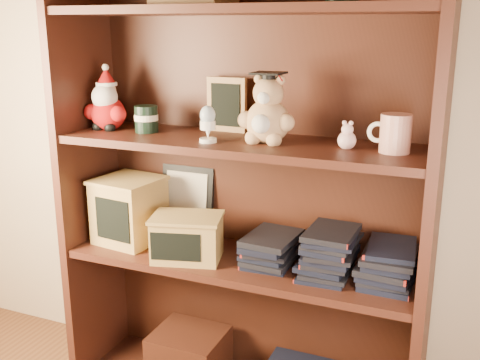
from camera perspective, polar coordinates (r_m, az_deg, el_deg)
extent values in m
cube|color=#C9B291|center=(1.88, 3.79, 14.08)|extent=(3.00, 0.04, 2.50)
cube|color=#3F1C12|center=(2.07, -15.07, 1.13)|extent=(0.03, 0.35, 1.60)
cube|color=#3F1C12|center=(1.66, 19.01, -2.75)|extent=(0.03, 0.35, 1.60)
cube|color=#3A190F|center=(1.93, 1.90, 0.63)|extent=(1.20, 0.02, 1.60)
cube|color=#3F1C12|center=(1.72, 0.00, 16.91)|extent=(1.14, 0.33, 0.02)
cube|color=#3A190F|center=(2.14, -5.18, -17.27)|extent=(0.25, 0.22, 0.18)
cube|color=#3F1C12|center=(1.87, 0.00, -8.36)|extent=(1.14, 0.33, 0.02)
cube|color=#3F1C12|center=(1.75, 0.00, 3.71)|extent=(1.14, 0.33, 0.02)
sphere|color=#A50F0F|center=(1.98, -13.23, 6.59)|extent=(0.12, 0.12, 0.12)
sphere|color=#A50F0F|center=(1.99, -14.82, 6.70)|extent=(0.05, 0.05, 0.05)
sphere|color=#A50F0F|center=(1.93, -12.29, 6.59)|extent=(0.05, 0.05, 0.05)
sphere|color=black|center=(1.98, -14.23, 5.29)|extent=(0.04, 0.04, 0.04)
sphere|color=black|center=(1.95, -13.08, 5.22)|extent=(0.04, 0.04, 0.04)
sphere|color=white|center=(1.96, -13.59, 8.21)|extent=(0.09, 0.09, 0.09)
sphere|color=#D8B293|center=(1.97, -13.37, 8.82)|extent=(0.06, 0.06, 0.06)
cone|color=#A50F0F|center=(1.96, -13.46, 10.23)|extent=(0.07, 0.07, 0.06)
sphere|color=white|center=(1.96, -13.51, 11.07)|extent=(0.02, 0.02, 0.02)
cylinder|color=white|center=(1.97, -13.41, 9.47)|extent=(0.07, 0.07, 0.01)
cylinder|color=black|center=(1.90, -9.49, 6.13)|extent=(0.08, 0.08, 0.09)
cylinder|color=beige|center=(1.89, -9.50, 6.30)|extent=(0.08, 0.08, 0.02)
cube|color=#9E7547|center=(1.88, -1.35, 7.66)|extent=(0.14, 0.03, 0.18)
cube|color=black|center=(1.87, -1.49, 7.62)|extent=(0.11, 0.01, 0.14)
cube|color=#9E7547|center=(1.91, -0.97, 5.55)|extent=(0.06, 0.06, 0.01)
cylinder|color=white|center=(1.71, -3.26, 4.05)|extent=(0.05, 0.05, 0.01)
cone|color=white|center=(1.71, -3.28, 4.82)|extent=(0.02, 0.02, 0.04)
cylinder|color=white|center=(1.70, -3.29, 5.59)|extent=(0.05, 0.05, 0.03)
ellipsoid|color=#ABBFCF|center=(1.70, -3.30, 6.58)|extent=(0.05, 0.05, 0.06)
sphere|color=tan|center=(1.70, 2.85, 5.93)|extent=(0.13, 0.13, 0.13)
sphere|color=white|center=(1.65, 2.16, 5.73)|extent=(0.06, 0.06, 0.06)
sphere|color=tan|center=(1.71, 0.65, 6.13)|extent=(0.05, 0.05, 0.05)
sphere|color=tan|center=(1.67, 4.65, 5.84)|extent=(0.05, 0.05, 0.05)
sphere|color=tan|center=(1.69, 1.31, 4.30)|extent=(0.05, 0.05, 0.05)
sphere|color=tan|center=(1.67, 3.46, 4.12)|extent=(0.05, 0.05, 0.05)
sphere|color=tan|center=(1.69, 2.89, 8.82)|extent=(0.09, 0.09, 0.09)
sphere|color=white|center=(1.66, 2.42, 8.35)|extent=(0.04, 0.04, 0.04)
sphere|color=tan|center=(1.71, 1.94, 10.19)|extent=(0.03, 0.03, 0.03)
sphere|color=tan|center=(1.69, 4.11, 10.09)|extent=(0.03, 0.03, 0.03)
cylinder|color=black|center=(1.69, 2.91, 10.44)|extent=(0.04, 0.04, 0.02)
cube|color=black|center=(1.69, 2.92, 10.80)|extent=(0.09, 0.09, 0.01)
cylinder|color=#A50F0F|center=(1.66, 4.11, 10.32)|extent=(0.00, 0.04, 0.03)
sphere|color=beige|center=(1.65, 10.80, 3.98)|extent=(0.05, 0.05, 0.05)
sphere|color=beige|center=(1.64, 10.86, 5.06)|extent=(0.03, 0.03, 0.03)
sphere|color=beige|center=(1.64, 10.56, 5.75)|extent=(0.01, 0.01, 0.01)
sphere|color=beige|center=(1.63, 11.22, 5.70)|extent=(0.01, 0.01, 0.01)
cylinder|color=silver|center=(1.62, 15.52, 4.58)|extent=(0.09, 0.09, 0.11)
torus|color=white|center=(1.62, 13.82, 4.73)|extent=(0.06, 0.01, 0.06)
cube|color=black|center=(2.05, -5.37, -2.11)|extent=(0.20, 0.05, 0.25)
cube|color=beige|center=(2.04, -5.51, -2.19)|extent=(0.16, 0.03, 0.21)
cube|color=#B28D49|center=(2.02, -11.16, -3.12)|extent=(0.22, 0.22, 0.22)
cube|color=black|center=(1.94, -12.82, -3.98)|extent=(0.14, 0.02, 0.14)
cube|color=#B28D49|center=(1.99, -11.32, -0.03)|extent=(0.23, 0.23, 0.01)
cube|color=#B28D49|center=(1.85, -5.39, -5.95)|extent=(0.25, 0.20, 0.14)
cube|color=black|center=(1.79, -6.57, -6.78)|extent=(0.16, 0.05, 0.09)
cube|color=#B28D49|center=(1.83, -5.45, -3.81)|extent=(0.26, 0.22, 0.01)
cube|color=black|center=(1.83, 2.98, -8.26)|extent=(0.14, 0.20, 0.02)
cube|color=black|center=(1.82, 2.99, -7.80)|extent=(0.14, 0.20, 0.02)
cube|color=black|center=(1.82, 3.00, -7.34)|extent=(0.14, 0.20, 0.02)
cube|color=black|center=(1.81, 3.00, -6.87)|extent=(0.14, 0.20, 0.02)
cube|color=black|center=(1.81, 3.01, -6.40)|extent=(0.14, 0.20, 0.02)
cube|color=black|center=(1.80, 3.02, -5.93)|extent=(0.14, 0.20, 0.02)
cube|color=black|center=(1.78, 8.97, -9.15)|extent=(0.14, 0.20, 0.02)
cube|color=black|center=(1.77, 8.99, -8.68)|extent=(0.14, 0.20, 0.02)
cube|color=black|center=(1.77, 9.01, -8.21)|extent=(0.14, 0.20, 0.02)
cube|color=black|center=(1.76, 9.03, -7.73)|extent=(0.14, 0.20, 0.02)
cube|color=black|center=(1.76, 9.05, -7.25)|extent=(0.14, 0.20, 0.02)
cube|color=black|center=(1.75, 9.07, -6.77)|extent=(0.14, 0.20, 0.02)
cube|color=black|center=(1.74, 9.10, -6.28)|extent=(0.14, 0.20, 0.02)
cube|color=black|center=(1.74, 9.12, -5.79)|extent=(0.14, 0.20, 0.02)
cube|color=black|center=(1.73, 9.14, -5.29)|extent=(0.14, 0.20, 0.02)
cube|color=black|center=(1.73, 9.16, -4.80)|extent=(0.14, 0.20, 0.02)
cube|color=black|center=(1.75, 14.78, -9.92)|extent=(0.14, 0.20, 0.02)
cube|color=black|center=(1.75, 14.82, -9.44)|extent=(0.14, 0.20, 0.02)
cube|color=black|center=(1.74, 14.86, -8.96)|extent=(0.14, 0.20, 0.02)
cube|color=black|center=(1.73, 14.89, -8.48)|extent=(0.14, 0.20, 0.02)
cube|color=black|center=(1.73, 14.93, -8.00)|extent=(0.14, 0.20, 0.02)
cube|color=black|center=(1.72, 14.97, -7.51)|extent=(0.14, 0.20, 0.02)
cube|color=black|center=(1.71, 15.00, -7.01)|extent=(0.14, 0.20, 0.02)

